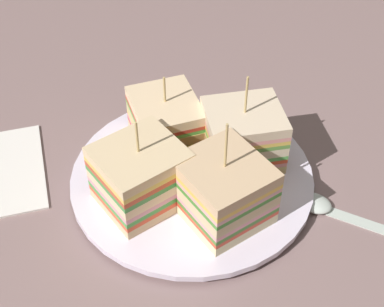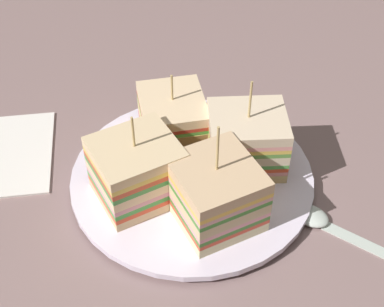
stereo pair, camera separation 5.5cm
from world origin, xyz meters
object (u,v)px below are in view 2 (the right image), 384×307
(plate, at_px, (192,178))
(sandwich_wedge_2, at_px, (173,120))
(sandwich_wedge_1, at_px, (246,140))
(sandwich_wedge_3, at_px, (137,171))
(sandwich_wedge_0, at_px, (215,193))
(spoon, at_px, (326,223))

(plate, xyz_separation_m, sandwich_wedge_2, (0.05, 0.03, 0.03))
(sandwich_wedge_1, relative_size, sandwich_wedge_3, 0.99)
(plate, height_order, sandwich_wedge_0, sandwich_wedge_0)
(plate, xyz_separation_m, spoon, (-0.02, -0.14, -0.00))
(sandwich_wedge_3, xyz_separation_m, spoon, (0.02, -0.19, -0.04))
(sandwich_wedge_1, bearing_deg, plate, 16.46)
(plate, distance_m, sandwich_wedge_1, 0.07)
(sandwich_wedge_3, bearing_deg, sandwich_wedge_1, -6.08)
(sandwich_wedge_0, height_order, spoon, sandwich_wedge_0)
(plate, xyz_separation_m, sandwich_wedge_3, (-0.04, 0.04, 0.04))
(sandwich_wedge_3, bearing_deg, spoon, -38.80)
(sandwich_wedge_0, bearing_deg, sandwich_wedge_3, 42.46)
(sandwich_wedge_1, distance_m, sandwich_wedge_3, 0.12)
(plate, height_order, sandwich_wedge_3, sandwich_wedge_3)
(sandwich_wedge_3, bearing_deg, sandwich_wedge_2, 39.33)
(plate, bearing_deg, spoon, -99.32)
(sandwich_wedge_2, relative_size, sandwich_wedge_3, 0.95)
(sandwich_wedge_1, bearing_deg, sandwich_wedge_0, 62.53)
(sandwich_wedge_2, distance_m, spoon, 0.19)
(sandwich_wedge_0, xyz_separation_m, sandwich_wedge_3, (0.01, 0.08, 0.00))
(plate, distance_m, sandwich_wedge_0, 0.07)
(plate, height_order, spoon, plate)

